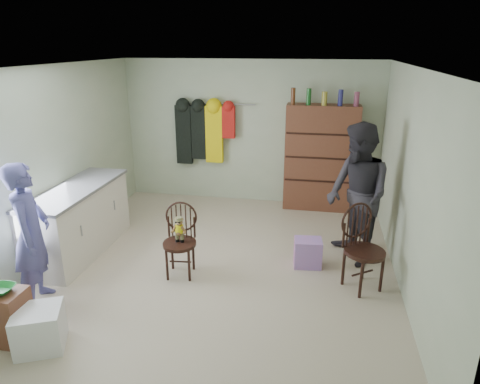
% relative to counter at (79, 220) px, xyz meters
% --- Properties ---
extents(ground_plane, '(5.00, 5.00, 0.00)m').
position_rel_counter_xyz_m(ground_plane, '(1.95, 0.00, -0.47)').
color(ground_plane, beige).
rests_on(ground_plane, ground).
extents(room_walls, '(5.00, 5.00, 5.00)m').
position_rel_counter_xyz_m(room_walls, '(1.95, 0.53, 1.11)').
color(room_walls, beige).
rests_on(room_walls, ground).
extents(counter, '(0.64, 1.86, 0.94)m').
position_rel_counter_xyz_m(counter, '(0.00, 0.00, 0.00)').
color(counter, silver).
rests_on(counter, ground).
extents(stool, '(0.38, 0.32, 0.54)m').
position_rel_counter_xyz_m(stool, '(0.30, -1.86, -0.20)').
color(stool, brown).
rests_on(stool, ground).
extents(bowl, '(0.24, 0.24, 0.06)m').
position_rel_counter_xyz_m(bowl, '(0.30, -1.86, 0.09)').
color(bowl, green).
rests_on(bowl, stool).
extents(plastic_tub, '(0.55, 0.54, 0.40)m').
position_rel_counter_xyz_m(plastic_tub, '(0.66, -1.89, -0.27)').
color(plastic_tub, white).
rests_on(plastic_tub, ground).
extents(chair_front, '(0.45, 0.45, 0.92)m').
position_rel_counter_xyz_m(chair_front, '(1.55, -0.31, 0.05)').
color(chair_front, black).
rests_on(chair_front, ground).
extents(chair_far, '(0.63, 0.63, 1.02)m').
position_rel_counter_xyz_m(chair_far, '(3.71, -0.21, 0.08)').
color(chair_far, black).
rests_on(chair_far, ground).
extents(striped_bag, '(0.38, 0.31, 0.37)m').
position_rel_counter_xyz_m(striped_bag, '(3.10, 0.17, -0.29)').
color(striped_bag, pink).
rests_on(striped_bag, ground).
extents(person_left, '(0.57, 0.69, 1.61)m').
position_rel_counter_xyz_m(person_left, '(0.17, -1.18, 0.33)').
color(person_left, '#545399').
rests_on(person_left, ground).
extents(person_right, '(1.01, 1.11, 1.84)m').
position_rel_counter_xyz_m(person_right, '(3.68, 0.46, 0.45)').
color(person_right, '#2D2B33').
rests_on(person_right, ground).
extents(dresser, '(1.20, 0.39, 2.07)m').
position_rel_counter_xyz_m(dresser, '(3.20, 2.30, 0.44)').
color(dresser, brown).
rests_on(dresser, ground).
extents(coat_rack, '(1.42, 0.12, 1.09)m').
position_rel_counter_xyz_m(coat_rack, '(1.12, 2.38, 0.78)').
color(coat_rack, '#99999E').
rests_on(coat_rack, ground).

